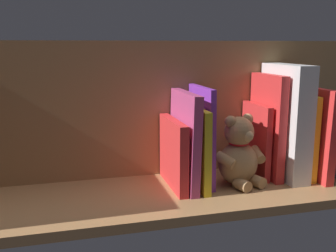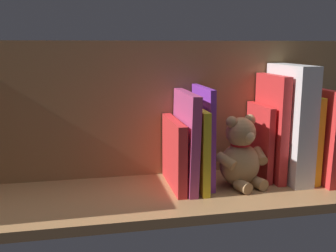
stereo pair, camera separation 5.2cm
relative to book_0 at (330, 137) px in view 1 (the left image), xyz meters
The scene contains 14 objects.
ground_plane 47.18cm from the book_0, ahead, with size 110.21×30.90×2.20cm, color #A87A4C.
shelf_back_panel 47.75cm from the book_0, 13.24° to the right, with size 110.21×1.50×35.15cm, color #967145.
book_0 is the anchor object (origin of this frame).
book_1 4.34cm from the book_0, 29.17° to the right, with size 3.05×15.32×22.67cm, color silver.
book_2 7.15cm from the book_0, ahead, with size 2.26×20.22×23.39cm, color red.
book_3 9.68cm from the book_0, ahead, with size 1.77×17.25×21.75cm, color yellow.
dictionary_thick_white 14.53cm from the book_0, ahead, with size 5.10×18.37×29.32cm, color silver.
book_4 18.47cm from the book_0, ahead, with size 2.25×15.65×26.78cm, color red.
book_5 20.77cm from the book_0, ahead, with size 1.57×14.02×19.13cm, color red.
teddy_bear 27.99cm from the book_0, ahead, with size 13.59×13.18×17.54cm.
book_6 36.25cm from the book_0, ahead, with size 1.34×16.27×24.18cm, color purple.
book_7 38.38cm from the book_0, ahead, with size 1.77×18.98×19.53cm, color yellow.
book_8 41.05cm from the book_0, ahead, with size 2.14×19.05×23.17cm, color #B23F72.
book_9 43.85cm from the book_0, ahead, with size 2.14×18.65×16.60cm, color red.
Camera 1 is at (23.16, 87.01, 34.20)cm, focal length 42.52 mm.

